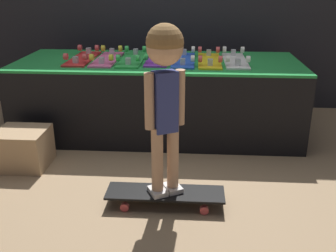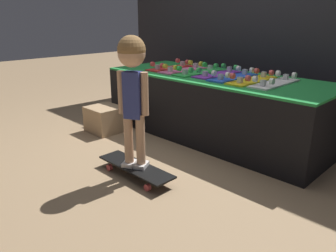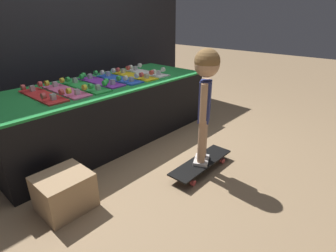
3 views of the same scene
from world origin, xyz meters
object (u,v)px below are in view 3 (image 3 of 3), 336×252
object	(u,v)px
skateboard_purple_on_rack	(101,81)
storage_box	(64,192)
skateboard_white_on_rack	(147,72)
skateboard_on_floor	(201,163)
skateboard_green_on_rack	(86,86)
child	(206,86)
skateboard_pink_on_rack	(66,90)
skateboard_red_on_rack	(43,95)
skateboard_yellow_on_rack	(134,75)
skateboard_blue_on_rack	(119,78)

from	to	relation	value
skateboard_purple_on_rack	storage_box	size ratio (longest dim) A/B	1.73
skateboard_white_on_rack	skateboard_on_floor	world-z (taller)	skateboard_white_on_rack
skateboard_green_on_rack	skateboard_white_on_rack	xyz separation A→B (m)	(0.87, 0.02, 0.00)
skateboard_on_floor	child	world-z (taller)	child
skateboard_pink_on_rack	storage_box	size ratio (longest dim) A/B	1.73
skateboard_purple_on_rack	skateboard_white_on_rack	size ratio (longest dim) A/B	1.00
skateboard_red_on_rack	skateboard_yellow_on_rack	size ratio (longest dim) A/B	1.00
skateboard_on_floor	storage_box	size ratio (longest dim) A/B	2.00
skateboard_yellow_on_rack	skateboard_green_on_rack	bearing A→B (deg)	-179.73
skateboard_blue_on_rack	skateboard_on_floor	distance (m)	1.34
skateboard_on_floor	storage_box	bearing A→B (deg)	156.87
skateboard_white_on_rack	child	xyz separation A→B (m)	(-0.50, -1.21, 0.13)
skateboard_on_floor	child	xyz separation A→B (m)	(0.00, 0.00, 0.72)
skateboard_green_on_rack	skateboard_on_floor	size ratio (longest dim) A/B	0.86
storage_box	skateboard_on_floor	bearing A→B (deg)	-23.13
skateboard_white_on_rack	skateboard_purple_on_rack	bearing A→B (deg)	176.94
skateboard_red_on_rack	skateboard_blue_on_rack	distance (m)	0.87
skateboard_red_on_rack	skateboard_blue_on_rack	bearing A→B (deg)	-0.58
skateboard_white_on_rack	child	world-z (taller)	child
skateboard_white_on_rack	storage_box	xyz separation A→B (m)	(-1.58, -0.74, -0.53)
skateboard_purple_on_rack	skateboard_blue_on_rack	distance (m)	0.22
child	storage_box	size ratio (longest dim) A/B	2.79
skateboard_red_on_rack	skateboard_pink_on_rack	bearing A→B (deg)	-3.84
skateboard_purple_on_rack	skateboard_red_on_rack	bearing A→B (deg)	-177.15
child	storage_box	xyz separation A→B (m)	(-1.08, 0.46, -0.66)
skateboard_red_on_rack	skateboard_on_floor	bearing A→B (deg)	-56.46
skateboard_red_on_rack	skateboard_purple_on_rack	bearing A→B (deg)	2.85
skateboard_blue_on_rack	skateboard_yellow_on_rack	xyz separation A→B (m)	(0.22, -0.01, 0.00)
skateboard_purple_on_rack	storage_box	distance (m)	1.32
skateboard_blue_on_rack	skateboard_on_floor	xyz separation A→B (m)	(-0.07, -1.20, -0.59)
storage_box	skateboard_red_on_rack	bearing A→B (deg)	69.29
skateboard_blue_on_rack	skateboard_yellow_on_rack	world-z (taller)	same
skateboard_green_on_rack	storage_box	distance (m)	1.15
skateboard_blue_on_rack	skateboard_white_on_rack	world-z (taller)	same
skateboard_green_on_rack	skateboard_purple_on_rack	size ratio (longest dim) A/B	1.00
skateboard_yellow_on_rack	skateboard_red_on_rack	bearing A→B (deg)	178.96
child	storage_box	world-z (taller)	child
skateboard_pink_on_rack	skateboard_yellow_on_rack	size ratio (longest dim) A/B	1.00
storage_box	child	bearing A→B (deg)	-23.13
skateboard_red_on_rack	skateboard_on_floor	xyz separation A→B (m)	(0.80, -1.21, -0.59)
skateboard_blue_on_rack	child	distance (m)	1.21
skateboard_blue_on_rack	storage_box	bearing A→B (deg)	-147.31
skateboard_purple_on_rack	skateboard_yellow_on_rack	world-z (taller)	same
skateboard_white_on_rack	child	distance (m)	1.31
skateboard_blue_on_rack	skateboard_yellow_on_rack	bearing A→B (deg)	-2.86
skateboard_on_floor	skateboard_pink_on_rack	bearing A→B (deg)	116.08
skateboard_blue_on_rack	child	bearing A→B (deg)	-93.12
skateboard_blue_on_rack	child	world-z (taller)	child
skateboard_pink_on_rack	child	world-z (taller)	child
skateboard_pink_on_rack	skateboard_on_floor	bearing A→B (deg)	-63.92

